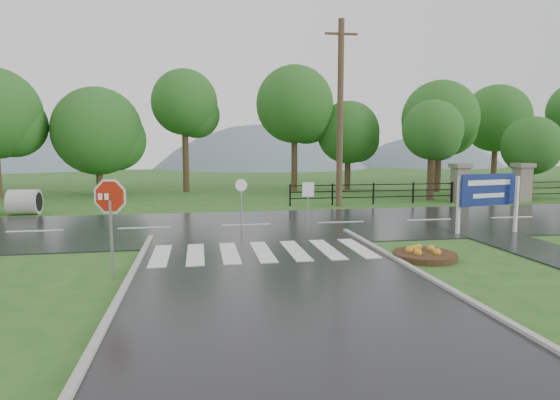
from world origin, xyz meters
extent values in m
plane|color=#2B5B1E|center=(0.00, 0.00, 0.00)|extent=(120.00, 120.00, 0.00)
cube|color=black|center=(0.00, 10.00, 0.00)|extent=(90.00, 8.00, 0.04)
cube|color=#29292B|center=(8.50, 4.00, 0.00)|extent=(2.20, 11.00, 0.04)
cube|color=silver|center=(-3.00, 5.00, 0.06)|extent=(0.50, 2.80, 0.02)
cube|color=silver|center=(-2.00, 5.00, 0.06)|extent=(0.50, 2.80, 0.02)
cube|color=silver|center=(-1.00, 5.00, 0.06)|extent=(0.50, 2.80, 0.02)
cube|color=silver|center=(0.00, 5.00, 0.06)|extent=(0.50, 2.80, 0.02)
cube|color=silver|center=(1.00, 5.00, 0.06)|extent=(0.50, 2.80, 0.02)
cube|color=silver|center=(2.00, 5.00, 0.06)|extent=(0.50, 2.80, 0.02)
cube|color=silver|center=(3.00, 5.00, 0.06)|extent=(0.50, 2.80, 0.02)
cube|color=gray|center=(13.00, 16.00, 1.00)|extent=(0.80, 0.80, 2.00)
cube|color=#6B6659|center=(13.00, 16.00, 2.12)|extent=(1.00, 1.00, 0.24)
cube|color=gray|center=(17.00, 16.00, 1.00)|extent=(0.80, 0.80, 2.00)
cube|color=#6B6659|center=(17.00, 16.00, 2.12)|extent=(1.00, 1.00, 0.24)
cube|color=black|center=(7.75, 16.00, 0.40)|extent=(9.50, 0.05, 0.05)
cube|color=black|center=(7.75, 16.00, 0.75)|extent=(9.50, 0.05, 0.05)
cube|color=black|center=(7.75, 16.00, 1.10)|extent=(9.50, 0.05, 0.05)
cube|color=black|center=(3.00, 16.00, 0.60)|extent=(0.08, 0.08, 1.20)
cube|color=black|center=(12.50, 16.00, 0.60)|extent=(0.08, 0.08, 1.20)
cube|color=black|center=(17.50, 16.00, 0.60)|extent=(0.08, 0.08, 1.20)
sphere|color=slate|center=(-28.00, 65.00, -14.40)|extent=(40.00, 40.00, 40.00)
sphere|color=slate|center=(8.00, 65.00, -17.28)|extent=(48.00, 48.00, 48.00)
sphere|color=slate|center=(36.00, 65.00, -12.96)|extent=(36.00, 36.00, 36.00)
cylinder|color=#9E9B93|center=(-10.02, 15.00, 0.60)|extent=(1.30, 1.20, 1.20)
cube|color=#939399|center=(-3.97, 2.93, 0.96)|extent=(0.06, 0.06, 1.93)
cylinder|color=white|center=(-3.97, 2.94, 2.02)|extent=(1.09, 0.41, 1.16)
cylinder|color=red|center=(-3.97, 2.93, 2.02)|extent=(0.96, 0.37, 1.01)
cube|color=silver|center=(7.41, 6.74, 1.06)|extent=(0.13, 0.13, 2.12)
cube|color=silver|center=(9.74, 6.74, 1.06)|extent=(0.13, 0.13, 2.12)
cube|color=navy|center=(8.58, 6.74, 1.64)|extent=(2.50, 0.60, 1.17)
cube|color=white|center=(8.58, 6.71, 1.91)|extent=(1.97, 0.43, 0.19)
cube|color=white|center=(8.58, 6.71, 1.43)|extent=(1.45, 0.32, 0.16)
cylinder|color=#332111|center=(4.49, 3.54, 0.09)|extent=(1.81, 1.81, 0.18)
cube|color=#939399|center=(2.04, 7.73, 0.90)|extent=(0.04, 0.04, 1.81)
cube|color=white|center=(2.04, 7.71, 1.67)|extent=(0.43, 0.07, 0.52)
cylinder|color=#939399|center=(-0.29, 8.82, 0.93)|extent=(0.06, 0.06, 1.86)
cylinder|color=white|center=(-0.29, 8.80, 1.77)|extent=(0.46, 0.11, 0.47)
cylinder|color=#473523|center=(5.60, 15.50, 4.91)|extent=(0.33, 0.33, 9.81)
cube|color=brown|center=(5.60, 15.50, 9.05)|extent=(1.75, 0.17, 0.11)
cylinder|color=#3D2B1C|center=(11.96, 17.50, 1.75)|extent=(0.45, 0.45, 3.51)
sphere|color=#1F581B|center=(11.96, 17.50, 4.21)|extent=(3.57, 3.57, 3.57)
cylinder|color=#3D2B1C|center=(18.67, 17.50, 1.37)|extent=(0.46, 0.46, 2.73)
sphere|color=#1F581B|center=(18.67, 17.50, 3.28)|extent=(3.64, 3.64, 3.64)
camera|label=1|loc=(-1.86, -8.71, 3.21)|focal=30.00mm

